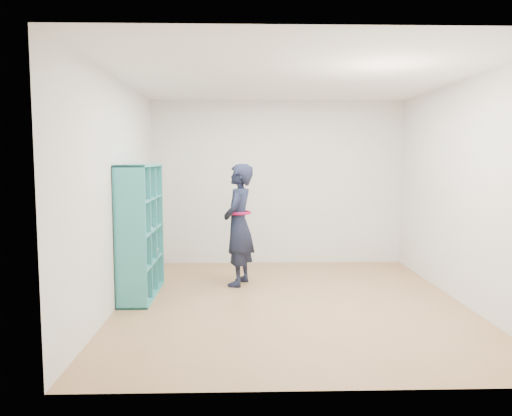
{
  "coord_description": "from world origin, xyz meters",
  "views": [
    {
      "loc": [
        -0.57,
        -5.73,
        1.7
      ],
      "look_at": [
        -0.4,
        0.3,
        1.09
      ],
      "focal_mm": 35.0,
      "sensor_mm": 36.0,
      "label": 1
    }
  ],
  "objects": [
    {
      "name": "floor",
      "position": [
        0.0,
        0.0,
        0.0
      ],
      "size": [
        4.5,
        4.5,
        0.0
      ],
      "primitive_type": "plane",
      "color": "#9A7446",
      "rests_on": "ground"
    },
    {
      "name": "ceiling",
      "position": [
        0.0,
        0.0,
        2.6
      ],
      "size": [
        4.5,
        4.5,
        0.0
      ],
      "primitive_type": "plane",
      "color": "white",
      "rests_on": "wall_back"
    },
    {
      "name": "wall_left",
      "position": [
        -2.0,
        0.0,
        1.3
      ],
      "size": [
        0.02,
        4.5,
        2.6
      ],
      "primitive_type": "cube",
      "color": "silver",
      "rests_on": "floor"
    },
    {
      "name": "wall_right",
      "position": [
        2.0,
        0.0,
        1.3
      ],
      "size": [
        0.02,
        4.5,
        2.6
      ],
      "primitive_type": "cube",
      "color": "silver",
      "rests_on": "floor"
    },
    {
      "name": "wall_back",
      "position": [
        0.0,
        2.25,
        1.3
      ],
      "size": [
        4.0,
        0.02,
        2.6
      ],
      "primitive_type": "cube",
      "color": "silver",
      "rests_on": "floor"
    },
    {
      "name": "wall_front",
      "position": [
        0.0,
        -2.25,
        1.3
      ],
      "size": [
        4.0,
        0.02,
        2.6
      ],
      "primitive_type": "cube",
      "color": "silver",
      "rests_on": "floor"
    },
    {
      "name": "bookshelf",
      "position": [
        -1.84,
        0.35,
        0.79
      ],
      "size": [
        0.35,
        1.21,
        1.62
      ],
      "color": "teal",
      "rests_on": "floor"
    },
    {
      "name": "person",
      "position": [
        -0.62,
        0.84,
        0.81
      ],
      "size": [
        0.54,
        0.68,
        1.62
      ],
      "rotation": [
        0.0,
        0.0,
        -1.85
      ],
      "color": "black",
      "rests_on": "floor"
    },
    {
      "name": "smartphone",
      "position": [
        -0.72,
        0.97,
        0.92
      ],
      "size": [
        0.02,
        0.09,
        0.12
      ],
      "rotation": [
        0.32,
        0.0,
        -0.07
      ],
      "color": "silver",
      "rests_on": "person"
    }
  ]
}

